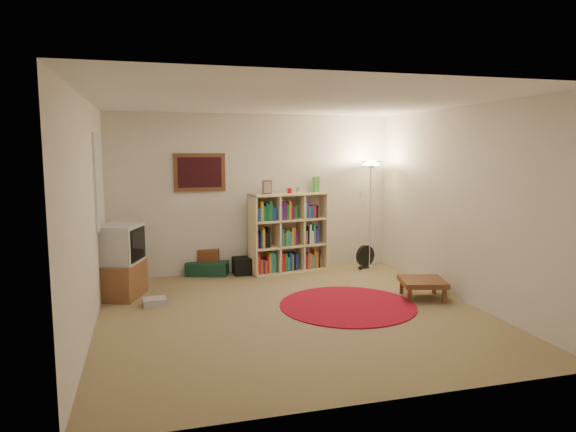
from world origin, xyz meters
name	(u,v)px	position (x,y,z in m)	size (l,w,h in m)	color
room	(288,209)	(-0.05, 0.05, 1.26)	(4.54, 4.54, 2.54)	#8A7751
bookshelf	(287,234)	(0.50, 2.08, 0.61)	(1.30, 0.58, 1.51)	beige
floor_lamp	(371,180)	(1.83, 1.88, 1.47)	(0.36, 0.36, 1.77)	white
floor_fan	(365,257)	(1.77, 1.89, 0.20)	(0.35, 0.23, 0.40)	black
tv_stand	(122,262)	(-1.99, 1.28, 0.47)	(0.67, 0.79, 0.97)	brown
dvd_box	(155,302)	(-1.59, 0.78, 0.05)	(0.30, 0.25, 0.09)	silver
suitcase	(208,268)	(-0.76, 2.23, 0.10)	(0.73, 0.59, 0.21)	#133627
wicker_basket	(209,255)	(-0.73, 2.28, 0.30)	(0.38, 0.31, 0.19)	#612C18
duffel_bag	(245,266)	(-0.19, 2.10, 0.13)	(0.38, 0.32, 0.26)	black
paper_towel	(256,265)	(-0.01, 2.11, 0.14)	(0.15, 0.15, 0.27)	white
red_rug	(348,305)	(0.74, 0.11, 0.01)	(1.71, 1.71, 0.02)	maroon
side_table	(423,282)	(1.82, 0.16, 0.21)	(0.68, 0.68, 0.26)	#53301D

